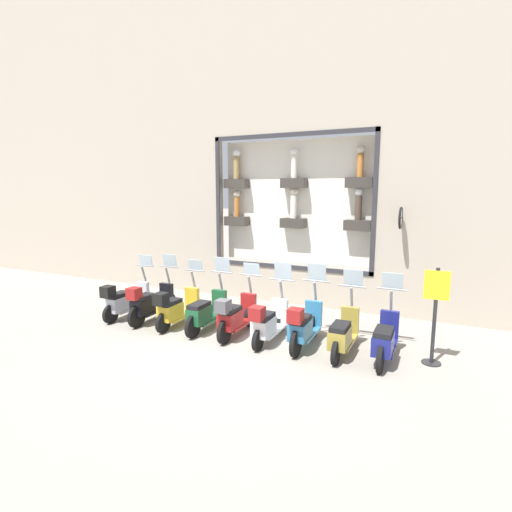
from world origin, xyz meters
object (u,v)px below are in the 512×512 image
(scooter_navy_0, at_px, (385,340))
(scooter_black_7, at_px, (150,303))
(scooter_olive_1, at_px, (343,334))
(scooter_red_4, at_px, (235,316))
(scooter_green_5, at_px, (206,312))
(scooter_teal_2, at_px, (304,326))
(scooter_silver_8, at_px, (124,301))
(scooter_white_3, at_px, (268,322))
(scooter_yellow_6, at_px, (176,308))
(shop_sign_post, at_px, (435,312))

(scooter_navy_0, xyz_separation_m, scooter_black_7, (-0.05, 5.70, 0.05))
(scooter_navy_0, relative_size, scooter_olive_1, 1.01)
(scooter_red_4, bearing_deg, scooter_green_5, 85.69)
(scooter_teal_2, distance_m, scooter_green_5, 2.44)
(scooter_navy_0, height_order, scooter_olive_1, scooter_olive_1)
(scooter_navy_0, bearing_deg, scooter_silver_8, 90.61)
(scooter_navy_0, bearing_deg, scooter_green_5, 89.96)
(scooter_silver_8, bearing_deg, scooter_white_3, -90.01)
(scooter_olive_1, bearing_deg, scooter_white_3, 92.32)
(scooter_red_4, distance_m, scooter_green_5, 0.82)
(scooter_red_4, height_order, scooter_green_5, scooter_green_5)
(scooter_white_3, xyz_separation_m, scooter_red_4, (0.01, 0.81, 0.02))
(scooter_teal_2, distance_m, scooter_black_7, 4.07)
(scooter_teal_2, bearing_deg, scooter_silver_8, 90.20)
(scooter_red_4, height_order, scooter_yellow_6, scooter_red_4)
(scooter_red_4, height_order, scooter_silver_8, scooter_red_4)
(scooter_white_3, height_order, scooter_green_5, scooter_white_3)
(scooter_olive_1, xyz_separation_m, scooter_yellow_6, (-0.06, 4.07, 0.04))
(scooter_white_3, distance_m, scooter_silver_8, 4.07)
(scooter_navy_0, xyz_separation_m, scooter_teal_2, (-0.05, 1.63, 0.05))
(scooter_green_5, bearing_deg, shop_sign_post, -86.92)
(scooter_navy_0, distance_m, scooter_olive_1, 0.81)
(scooter_silver_8, bearing_deg, scooter_black_7, -88.99)
(scooter_white_3, bearing_deg, scooter_silver_8, 89.99)
(scooter_teal_2, distance_m, scooter_yellow_6, 3.26)
(scooter_yellow_6, bearing_deg, shop_sign_post, -86.65)
(scooter_white_3, bearing_deg, scooter_navy_0, -88.37)
(scooter_white_3, relative_size, scooter_red_4, 0.99)
(scooter_teal_2, relative_size, scooter_silver_8, 1.01)
(scooter_navy_0, relative_size, scooter_green_5, 1.00)
(scooter_navy_0, relative_size, scooter_yellow_6, 1.00)
(scooter_olive_1, bearing_deg, shop_sign_post, -80.73)
(scooter_teal_2, height_order, scooter_white_3, scooter_teal_2)
(scooter_red_4, bearing_deg, scooter_teal_2, -89.77)
(scooter_yellow_6, distance_m, scooter_silver_8, 1.63)
(scooter_red_4, bearing_deg, shop_sign_post, -85.46)
(shop_sign_post, bearing_deg, scooter_green_5, 93.08)
(scooter_navy_0, distance_m, scooter_silver_8, 6.52)
(scooter_green_5, distance_m, scooter_black_7, 1.63)
(shop_sign_post, bearing_deg, scooter_white_3, 95.85)
(scooter_white_3, bearing_deg, scooter_olive_1, -87.68)
(scooter_black_7, xyz_separation_m, scooter_silver_8, (-0.01, 0.81, -0.03))
(scooter_olive_1, distance_m, scooter_teal_2, 0.82)
(scooter_green_5, distance_m, scooter_silver_8, 2.44)
(scooter_olive_1, bearing_deg, scooter_yellow_6, 90.91)
(scooter_teal_2, relative_size, shop_sign_post, 0.97)
(scooter_navy_0, xyz_separation_m, shop_sign_post, (0.27, -0.84, 0.58))
(scooter_olive_1, bearing_deg, scooter_green_5, 89.89)
(shop_sign_post, bearing_deg, scooter_silver_8, 92.62)
(scooter_green_5, xyz_separation_m, scooter_black_7, (-0.06, 1.63, 0.04))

